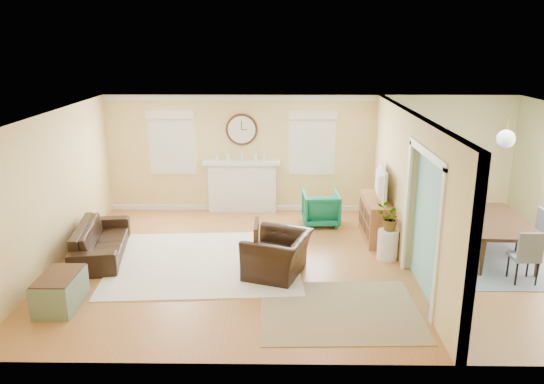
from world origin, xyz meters
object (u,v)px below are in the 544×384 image
object	(u,v)px
eames_chair	(278,255)
credenza	(376,218)
green_chair	(321,209)
sofa	(101,240)
dining_table	(494,237)

from	to	relation	value
eames_chair	credenza	size ratio (longest dim) A/B	0.79
eames_chair	green_chair	bearing A→B (deg)	179.21
sofa	dining_table	bearing A→B (deg)	-98.29
green_chair	dining_table	size ratio (longest dim) A/B	0.39
sofa	eames_chair	bearing A→B (deg)	-112.37
eames_chair	green_chair	world-z (taller)	eames_chair
sofa	green_chair	bearing A→B (deg)	-76.16
green_chair	credenza	size ratio (longest dim) A/B	0.56
eames_chair	credenza	distance (m)	2.55
sofa	dining_table	xyz separation A→B (m)	(7.04, 0.09, 0.05)
sofa	eames_chair	size ratio (longest dim) A/B	1.88
eames_chair	dining_table	xyz separation A→B (m)	(3.87, 0.84, -0.00)
green_chair	dining_table	xyz separation A→B (m)	(2.97, -1.62, 0.00)
eames_chair	green_chair	distance (m)	2.63
green_chair	credenza	world-z (taller)	credenza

